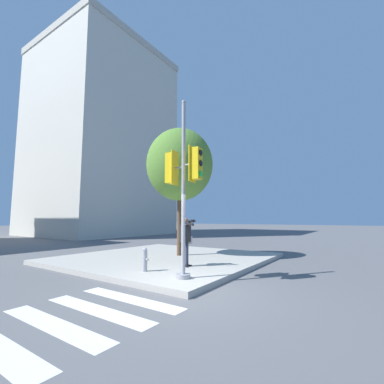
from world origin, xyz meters
name	(u,v)px	position (x,y,z in m)	size (l,w,h in m)	color
ground_plane	(183,291)	(0.00, 0.00, 0.00)	(160.00, 160.00, 0.00)	#5B5B5E
sidewalk_corner	(166,258)	(3.50, 3.50, 0.08)	(8.00, 8.00, 0.17)	#ADA89E
traffic_signal_pole	(183,179)	(0.51, 0.38, 2.93)	(0.50, 1.15, 5.15)	#939399
person_photographer	(186,237)	(2.03, 1.36, 1.17)	(0.58, 0.54, 1.69)	black
street_tree	(180,165)	(4.07, 3.18, 4.32)	(3.09, 3.09, 5.87)	brown
fire_hydrant	(145,260)	(0.61, 1.94, 0.53)	(0.16, 0.22, 0.73)	#99999E
building_right	(101,143)	(13.70, 22.44, 11.09)	(13.49, 13.35, 22.16)	beige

